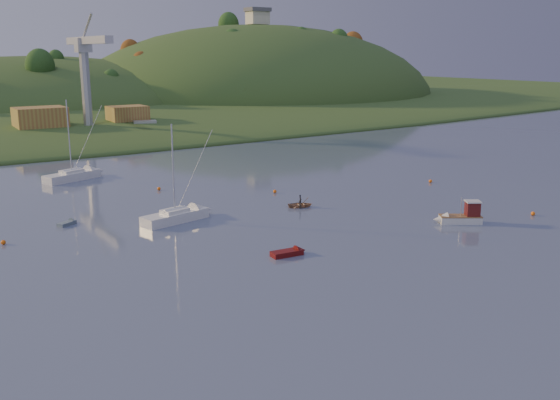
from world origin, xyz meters
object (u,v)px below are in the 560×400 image
fishing_boat (457,217)px  canoe (300,205)px  red_tender (293,252)px  grey_dinghy (70,222)px  sailboat_far (72,175)px  sailboat_near (175,216)px

fishing_boat → canoe: size_ratio=1.77×
canoe → red_tender: 19.27m
fishing_boat → grey_dinghy: 45.22m
grey_dinghy → sailboat_far: bearing=43.7°
sailboat_near → canoe: sailboat_near is taller
grey_dinghy → red_tender: bearing=-87.1°
fishing_boat → canoe: (-10.82, 16.43, -0.46)m
fishing_boat → canoe: fishing_boat is taller
canoe → grey_dinghy: size_ratio=1.16×
sailboat_far → red_tender: size_ratio=3.27×
sailboat_near → sailboat_far: size_ratio=0.93×
sailboat_far → red_tender: 49.68m
fishing_boat → canoe: 19.68m
fishing_boat → red_tender: bearing=30.7°
canoe → sailboat_far: bearing=52.9°
sailboat_far → fishing_boat: bearing=-78.6°
sailboat_near → red_tender: (4.59, -17.75, -0.48)m
sailboat_far → grey_dinghy: bearing=-126.1°
fishing_boat → sailboat_near: (-27.18, 18.92, -0.04)m
sailboat_far → red_tender: sailboat_far is taller
sailboat_far → red_tender: bearing=-100.8°
sailboat_near → canoe: bearing=-21.1°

